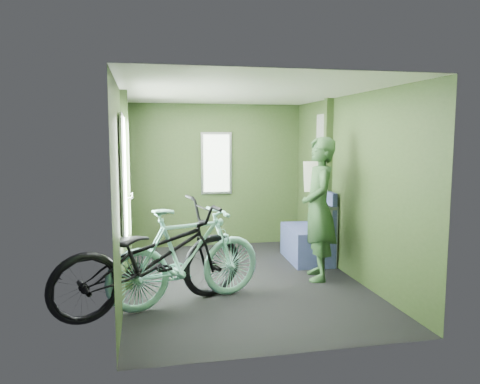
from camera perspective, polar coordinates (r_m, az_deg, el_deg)
The scene contains 6 objects.
room at distance 5.67m, azimuth -0.24°, elevation 3.29°, with size 4.00×4.02×2.31m.
bicycle_black at distance 5.06m, azimuth -10.42°, elevation -13.94°, with size 0.74×2.11×1.11m, color black.
bicycle_mint at distance 5.18m, azimuth -6.41°, elevation -13.36°, with size 0.49×1.75×1.05m, color #8DDED1.
passenger at distance 5.89m, azimuth 9.59°, elevation -2.02°, with size 0.54×0.76×1.78m.
waste_box at distance 6.57m, azimuth 10.22°, elevation -5.26°, with size 0.25×0.35×0.84m, color gray.
bench_seat at distance 6.84m, azimuth 8.36°, elevation -5.77°, with size 0.59×1.00×1.02m.
Camera 1 is at (-1.17, -5.50, 1.78)m, focal length 35.00 mm.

